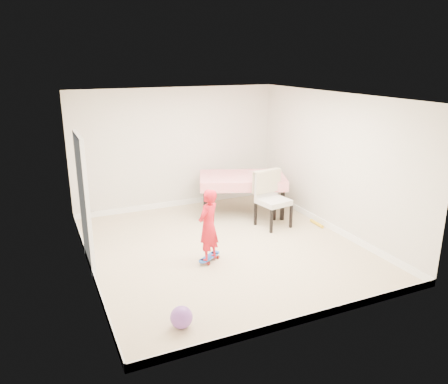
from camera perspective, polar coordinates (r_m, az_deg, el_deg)
name	(u,v)px	position (r m, az deg, el deg)	size (l,w,h in m)	color
ground	(223,248)	(7.70, -0.07, -7.26)	(5.00, 5.00, 0.00)	tan
ceiling	(223,98)	(7.04, -0.08, 12.23)	(4.50, 5.00, 0.04)	white
wall_back	(177,149)	(9.52, -6.20, 5.64)	(4.50, 0.04, 2.60)	beige
wall_front	(310,226)	(5.21, 11.15, -4.39)	(4.50, 0.04, 2.60)	beige
wall_left	(85,192)	(6.71, -17.76, 0.00)	(0.04, 5.00, 2.60)	beige
wall_right	(333,163)	(8.39, 14.00, 3.67)	(0.04, 5.00, 2.60)	beige
door	(84,204)	(7.07, -17.79, -1.47)	(0.10, 0.94, 2.11)	white
baseboard_back	(178,203)	(9.85, -5.98, -1.43)	(4.50, 0.02, 0.12)	white
baseboard_front	(305,319)	(5.77, 10.47, -15.97)	(4.50, 0.02, 0.12)	white
baseboard_left	(91,269)	(7.15, -16.93, -9.54)	(0.02, 5.00, 0.12)	white
baseboard_right	(328,225)	(8.76, 13.47, -4.23)	(0.02, 5.00, 0.12)	white
dining_table	(242,194)	(9.24, 2.38, -0.31)	(1.76, 1.10, 0.83)	#B60D09
dining_chair	(274,200)	(8.50, 6.50, -1.02)	(0.60, 0.68, 1.10)	white
skateboard	(209,259)	(7.22, -1.93, -8.68)	(0.51, 0.19, 0.08)	blue
child	(208,228)	(6.94, -2.06, -4.70)	(0.44, 0.29, 1.20)	red
balloon	(181,317)	(5.58, -5.59, -15.98)	(0.28, 0.28, 0.28)	purple
foam_toy	(317,224)	(8.88, 12.02, -4.05)	(0.06, 0.06, 0.40)	gold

